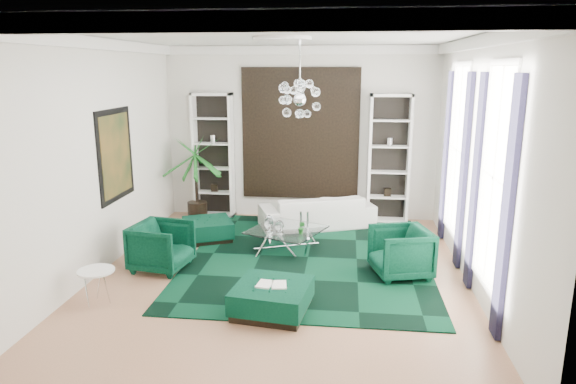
# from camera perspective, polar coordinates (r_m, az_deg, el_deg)

# --- Properties ---
(floor) EXTENTS (6.00, 7.00, 0.02)m
(floor) POSITION_cam_1_polar(r_m,az_deg,el_deg) (8.59, -0.81, -9.24)
(floor) COLOR tan
(floor) RESTS_ON ground
(ceiling) EXTENTS (6.00, 7.00, 0.02)m
(ceiling) POSITION_cam_1_polar(r_m,az_deg,el_deg) (7.93, -0.90, 17.12)
(ceiling) COLOR white
(ceiling) RESTS_ON ground
(wall_back) EXTENTS (6.00, 0.02, 3.80)m
(wall_back) POSITION_cam_1_polar(r_m,az_deg,el_deg) (11.49, 1.40, 6.48)
(wall_back) COLOR silver
(wall_back) RESTS_ON ground
(wall_front) EXTENTS (6.00, 0.02, 3.80)m
(wall_front) POSITION_cam_1_polar(r_m,az_deg,el_deg) (4.68, -6.38, -4.19)
(wall_front) COLOR silver
(wall_front) RESTS_ON ground
(wall_left) EXTENTS (0.02, 7.00, 3.80)m
(wall_left) POSITION_cam_1_polar(r_m,az_deg,el_deg) (8.94, -20.41, 3.58)
(wall_left) COLOR silver
(wall_left) RESTS_ON ground
(wall_right) EXTENTS (0.02, 7.00, 3.80)m
(wall_right) POSITION_cam_1_polar(r_m,az_deg,el_deg) (8.22, 20.46, 2.77)
(wall_right) COLOR silver
(wall_right) RESTS_ON ground
(crown_molding) EXTENTS (6.00, 7.00, 0.18)m
(crown_molding) POSITION_cam_1_polar(r_m,az_deg,el_deg) (7.92, -0.90, 16.32)
(crown_molding) COLOR white
(crown_molding) RESTS_ON ceiling
(ceiling_medallion) EXTENTS (0.90, 0.90, 0.05)m
(ceiling_medallion) POSITION_cam_1_polar(r_m,az_deg,el_deg) (8.22, -0.62, 16.71)
(ceiling_medallion) COLOR white
(ceiling_medallion) RESTS_ON ceiling
(tapestry) EXTENTS (2.50, 0.06, 2.80)m
(tapestry) POSITION_cam_1_polar(r_m,az_deg,el_deg) (11.44, 1.38, 6.45)
(tapestry) COLOR black
(tapestry) RESTS_ON wall_back
(shelving_left) EXTENTS (0.90, 0.38, 2.80)m
(shelving_left) POSITION_cam_1_polar(r_m,az_deg,el_deg) (11.71, -8.28, 4.00)
(shelving_left) COLOR white
(shelving_left) RESTS_ON floor
(shelving_right) EXTENTS (0.90, 0.38, 2.80)m
(shelving_right) POSITION_cam_1_polar(r_m,az_deg,el_deg) (11.36, 11.16, 3.59)
(shelving_right) COLOR white
(shelving_right) RESTS_ON floor
(painting) EXTENTS (0.04, 1.30, 1.60)m
(painting) POSITION_cam_1_polar(r_m,az_deg,el_deg) (9.46, -18.55, 3.93)
(painting) COLOR black
(painting) RESTS_ON wall_left
(window_near) EXTENTS (0.03, 1.10, 2.90)m
(window_near) POSITION_cam_1_polar(r_m,az_deg,el_deg) (7.36, 21.93, 1.46)
(window_near) COLOR white
(window_near) RESTS_ON wall_right
(curtain_near_a) EXTENTS (0.07, 0.30, 3.25)m
(curtain_near_a) POSITION_cam_1_polar(r_m,az_deg,el_deg) (6.68, 23.17, -2.03)
(curtain_near_a) COLOR black
(curtain_near_a) RESTS_ON floor
(curtain_near_b) EXTENTS (0.07, 0.30, 3.25)m
(curtain_near_b) POSITION_cam_1_polar(r_m,az_deg,el_deg) (8.14, 20.14, 0.90)
(curtain_near_b) COLOR black
(curtain_near_b) RESTS_ON floor
(window_far) EXTENTS (0.03, 1.10, 2.90)m
(window_far) POSITION_cam_1_polar(r_m,az_deg,el_deg) (9.66, 18.29, 4.44)
(window_far) COLOR white
(window_far) RESTS_ON wall_right
(curtain_far_a) EXTENTS (0.07, 0.30, 3.25)m
(curtain_far_a) POSITION_cam_1_polar(r_m,az_deg,el_deg) (8.94, 18.92, 2.07)
(curtain_far_a) COLOR black
(curtain_far_a) RESTS_ON floor
(curtain_far_b) EXTENTS (0.07, 0.30, 3.25)m
(curtain_far_b) POSITION_cam_1_polar(r_m,az_deg,el_deg) (10.45, 17.16, 3.77)
(curtain_far_b) COLOR black
(curtain_far_b) RESTS_ON floor
(rug) EXTENTS (4.20, 5.00, 0.02)m
(rug) POSITION_cam_1_polar(r_m,az_deg,el_deg) (9.30, 2.24, -7.28)
(rug) COLOR black
(rug) RESTS_ON floor
(sofa) EXTENTS (2.57, 1.71, 0.70)m
(sofa) POSITION_cam_1_polar(r_m,az_deg,el_deg) (10.98, 3.23, -2.14)
(sofa) COLOR silver
(sofa) RESTS_ON floor
(armchair_left) EXTENTS (1.02, 1.00, 0.81)m
(armchair_left) POSITION_cam_1_polar(r_m,az_deg,el_deg) (8.93, -13.87, -5.87)
(armchair_left) COLOR black
(armchair_left) RESTS_ON floor
(armchair_right) EXTENTS (1.09, 1.07, 0.81)m
(armchair_right) POSITION_cam_1_polar(r_m,az_deg,el_deg) (8.60, 12.39, -6.55)
(armchair_right) COLOR black
(armchair_right) RESTS_ON floor
(coffee_table) EXTENTS (1.58, 1.58, 0.41)m
(coffee_table) POSITION_cam_1_polar(r_m,az_deg,el_deg) (9.62, -0.16, -5.31)
(coffee_table) COLOR white
(coffee_table) RESTS_ON floor
(ottoman_side) EXTENTS (1.19, 1.19, 0.40)m
(ottoman_side) POSITION_cam_1_polar(r_m,az_deg,el_deg) (10.33, -8.90, -4.17)
(ottoman_side) COLOR black
(ottoman_side) RESTS_ON floor
(ottoman_front) EXTENTS (1.13, 1.13, 0.40)m
(ottoman_front) POSITION_cam_1_polar(r_m,az_deg,el_deg) (7.30, -1.79, -11.73)
(ottoman_front) COLOR black
(ottoman_front) RESTS_ON floor
(book) EXTENTS (0.42, 0.28, 0.03)m
(book) POSITION_cam_1_polar(r_m,az_deg,el_deg) (7.21, -1.80, -10.19)
(book) COLOR white
(book) RESTS_ON ottoman_front
(side_table) EXTENTS (0.63, 0.63, 0.50)m
(side_table) POSITION_cam_1_polar(r_m,az_deg,el_deg) (8.01, -20.42, -9.87)
(side_table) COLOR white
(side_table) RESTS_ON floor
(palm) EXTENTS (1.57, 1.57, 2.40)m
(palm) POSITION_cam_1_polar(r_m,az_deg,el_deg) (11.52, -10.22, 2.75)
(palm) COLOR #1B6520
(palm) RESTS_ON floor
(chandelier) EXTENTS (0.83, 0.83, 0.72)m
(chandelier) POSITION_cam_1_polar(r_m,az_deg,el_deg) (7.98, 1.31, 10.20)
(chandelier) COLOR white
(chandelier) RESTS_ON ceiling
(table_plant) EXTENTS (0.16, 0.15, 0.24)m
(table_plant) POSITION_cam_1_polar(r_m,az_deg,el_deg) (9.25, 1.51, -3.96)
(table_plant) COLOR #1B6520
(table_plant) RESTS_ON coffee_table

